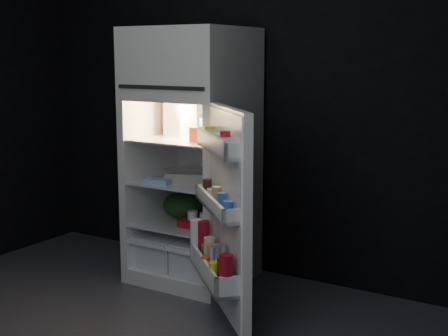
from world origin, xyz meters
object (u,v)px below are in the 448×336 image
Objects in this scene: egg_carton at (189,178)px; yogurt_tray at (200,224)px; milk_jug at (180,119)px; refrigerator at (194,147)px; fridge_door at (224,218)px.

egg_carton reaches higher than yogurt_tray.
egg_carton is (0.16, -0.13, -0.38)m from milk_jug.
refrigerator is 0.54m from yogurt_tray.
fridge_door reaches higher than egg_carton.
refrigerator reaches higher than milk_jug.
fridge_door reaches higher than milk_jug.
milk_jug is at bearing 175.38° from refrigerator.
fridge_door is at bearing -64.66° from egg_carton.
milk_jug is 0.75× the size of egg_carton.
milk_jug reaches higher than egg_carton.
egg_carton is 0.33m from yogurt_tray.
yogurt_tray is (0.27, -0.15, -0.69)m from milk_jug.
refrigerator is 0.23m from milk_jug.
milk_jug is 0.76m from yogurt_tray.
fridge_door is at bearing -44.76° from refrigerator.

